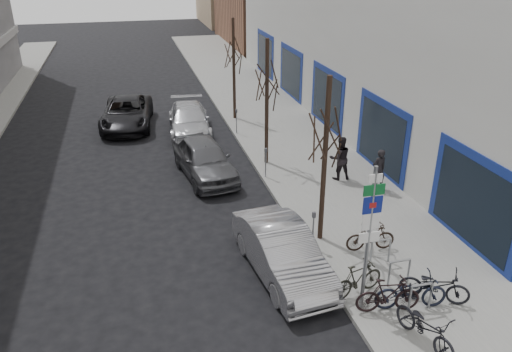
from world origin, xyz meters
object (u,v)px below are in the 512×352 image
bike_far_curb (435,283)px  tree_near (327,122)px  tree_mid (267,73)px  bike_near_left (426,324)px  meter_mid (266,160)px  meter_back (236,119)px  bike_rack (399,270)px  highway_sign_pole (369,231)px  bike_far_inner (371,237)px  pedestrian_near (379,170)px  parked_car_mid (205,159)px  parked_car_front (282,252)px  lane_car (127,113)px  bike_mid_curb (411,289)px  pedestrian_far (340,158)px  bike_mid_inner (358,279)px  bike_near_right (388,295)px  parked_car_back (189,120)px  tree_far (233,45)px  meter_front (313,226)px

bike_far_curb → tree_near: bearing=57.3°
tree_mid → bike_near_left: (0.65, -11.61, -3.38)m
meter_mid → meter_back: 5.50m
bike_rack → highway_sign_pole: bearing=-156.4°
bike_far_inner → pedestrian_near: pedestrian_near is taller
meter_back → bike_far_curb: size_ratio=0.70×
bike_far_inner → parked_car_mid: size_ratio=0.34×
meter_mid → parked_car_mid: bearing=156.3°
bike_rack → bike_near_left: 2.27m
parked_car_front → lane_car: bearing=98.9°
meter_back → bike_mid_curb: size_ratio=0.66×
bike_rack → pedestrian_far: (1.20, 7.00, 0.41)m
meter_mid → pedestrian_far: (2.85, -0.90, 0.15)m
lane_car → highway_sign_pole: bearing=-65.3°
highway_sign_pole → lane_car: bearing=108.2°
pedestrian_near → tree_mid: bearing=-57.5°
bike_rack → parked_car_mid: parked_car_mid is taller
bike_mid_inner → parked_car_front: size_ratio=0.36×
highway_sign_pole → parked_car_mid: (-2.60, 9.55, -1.67)m
bike_far_inner → bike_mid_curb: bearing=-178.6°
bike_far_inner → parked_car_front: size_ratio=0.34×
parked_car_mid → pedestrian_far: 5.55m
bike_near_right → meter_mid: bearing=14.8°
parked_car_mid → lane_car: 7.99m
tree_near → bike_near_left: size_ratio=2.95×
tree_near → bike_mid_inner: (-0.10, -3.00, -3.45)m
meter_back → pedestrian_near: bearing=-63.0°
parked_car_front → pedestrian_far: pedestrian_far is taller
bike_far_inner → lane_car: bearing=32.0°
bike_far_inner → pedestrian_near: (2.23, 3.88, 0.35)m
pedestrian_far → tree_mid: bearing=-42.4°
bike_mid_inner → lane_car: lane_car is taller
bike_near_left → parked_car_front: bearing=109.2°
tree_mid → meter_back: 5.13m
parked_car_back → meter_back: bearing=-18.6°
bike_far_inner → pedestrian_near: bearing=-23.7°
tree_far → lane_car: 6.69m
tree_near → pedestrian_far: size_ratio=2.99×
tree_mid → parked_car_back: size_ratio=1.10×
bike_far_curb → lane_car: size_ratio=0.34×
meter_front → bike_mid_inner: meter_front is taller
highway_sign_pole → bike_far_inner: 3.37m
meter_mid → pedestrian_far: 2.99m
meter_mid → bike_near_left: (1.10, -10.11, -0.20)m
bike_near_right → bike_mid_curb: (0.64, -0.01, 0.07)m
tree_near → tree_far: (0.00, 13.00, 0.00)m
tree_near → pedestrian_far: tree_near is taller
highway_sign_pole → bike_near_right: size_ratio=2.46×
bike_rack → bike_far_curb: 1.01m
bike_mid_curb → lane_car: size_ratio=0.36×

